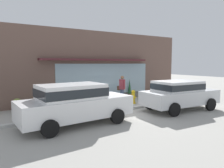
% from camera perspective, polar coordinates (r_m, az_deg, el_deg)
% --- Properties ---
extents(ground_plane, '(60.00, 60.00, 0.00)m').
position_cam_1_polar(ground_plane, '(11.45, 3.15, -6.91)').
color(ground_plane, '#9E9B93').
extents(curb_strip, '(14.00, 0.24, 0.12)m').
position_cam_1_polar(curb_strip, '(11.27, 3.74, -6.80)').
color(curb_strip, '#B2B2AD').
rests_on(curb_strip, ground_plane).
extents(storefront, '(14.00, 0.81, 4.58)m').
position_cam_1_polar(storefront, '(13.90, -4.37, 4.62)').
color(storefront, brown).
rests_on(storefront, ground_plane).
extents(fire_hydrant, '(0.39, 0.36, 0.85)m').
position_cam_1_polar(fire_hydrant, '(13.06, 5.83, -3.43)').
color(fire_hydrant, gold).
rests_on(fire_hydrant, ground_plane).
extents(pedestrian_with_handbag, '(0.27, 0.65, 1.71)m').
position_cam_1_polar(pedestrian_with_handbag, '(13.25, 2.72, -0.79)').
color(pedestrian_with_handbag, '#475675').
rests_on(pedestrian_with_handbag, ground_plane).
extents(parked_car_silver, '(4.31, 2.18, 1.57)m').
position_cam_1_polar(parked_car_silver, '(11.66, 17.86, -2.46)').
color(parked_car_silver, silver).
rests_on(parked_car_silver, ground_plane).
extents(parked_car_white, '(4.66, 2.13, 1.67)m').
position_cam_1_polar(parked_car_white, '(8.58, -10.15, -4.87)').
color(parked_car_white, white).
rests_on(parked_car_white, ground_plane).
extents(potted_plant_window_center, '(0.26, 0.26, 1.36)m').
position_cam_1_polar(potted_plant_window_center, '(15.11, 4.83, -1.32)').
color(potted_plant_window_center, '#9E6042').
rests_on(potted_plant_window_center, ground_plane).
extents(potted_plant_trailing_edge, '(0.26, 0.26, 0.49)m').
position_cam_1_polar(potted_plant_trailing_edge, '(16.28, 11.87, -2.37)').
color(potted_plant_trailing_edge, '#9E6042').
rests_on(potted_plant_trailing_edge, ground_plane).
extents(potted_plant_by_entrance, '(0.58, 0.58, 0.74)m').
position_cam_1_polar(potted_plant_by_entrance, '(12.11, -18.45, -4.62)').
color(potted_plant_by_entrance, '#4C4C51').
rests_on(potted_plant_by_entrance, ground_plane).
extents(potted_plant_low_front, '(0.50, 0.50, 0.70)m').
position_cam_1_polar(potted_plant_low_front, '(11.81, -24.47, -5.38)').
color(potted_plant_low_front, '#B7B2A3').
rests_on(potted_plant_low_front, ground_plane).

